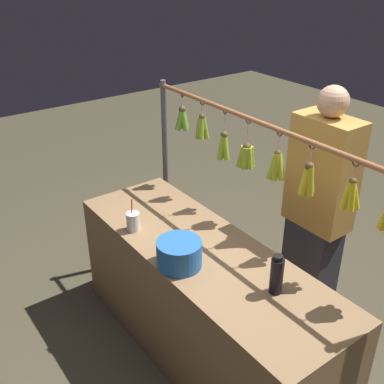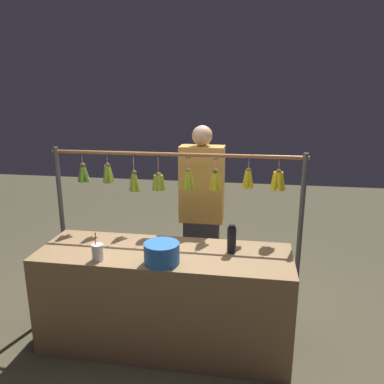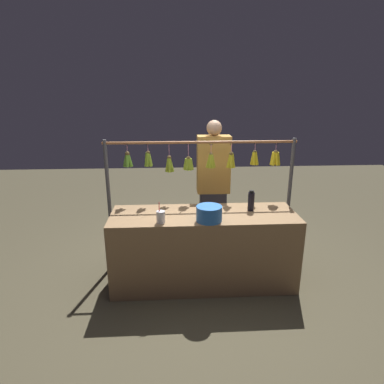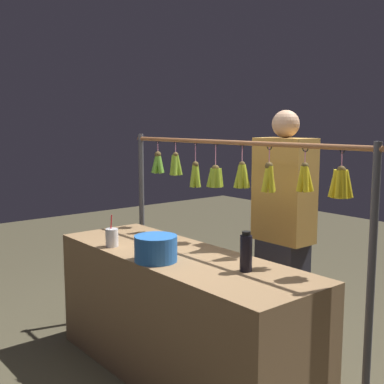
# 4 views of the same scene
# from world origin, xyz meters

# --- Properties ---
(ground_plane) EXTENTS (12.00, 12.00, 0.00)m
(ground_plane) POSITION_xyz_m (0.00, 0.00, 0.00)
(ground_plane) COLOR #48422F
(market_counter) EXTENTS (2.05, 0.68, 0.85)m
(market_counter) POSITION_xyz_m (0.00, 0.00, 0.42)
(market_counter) COLOR olive
(market_counter) RESTS_ON ground
(display_rack) EXTENTS (2.29, 0.14, 1.61)m
(display_rack) POSITION_xyz_m (-0.03, -0.45, 1.20)
(display_rack) COLOR #4C4C51
(display_rack) RESTS_ON ground
(water_bottle) EXTENTS (0.07, 0.07, 0.24)m
(water_bottle) POSITION_xyz_m (-0.54, -0.07, 0.96)
(water_bottle) COLOR black
(water_bottle) RESTS_ON market_counter
(blue_bucket) EXTENTS (0.27, 0.27, 0.16)m
(blue_bucket) POSITION_xyz_m (-0.03, 0.21, 0.93)
(blue_bucket) COLOR blue
(blue_bucket) RESTS_ON market_counter
(drink_cup) EXTENTS (0.09, 0.09, 0.22)m
(drink_cup) POSITION_xyz_m (0.46, 0.23, 0.91)
(drink_cup) COLOR silver
(drink_cup) RESTS_ON market_counter
(vendor_person) EXTENTS (0.43, 0.23, 1.79)m
(vendor_person) POSITION_xyz_m (-0.20, -0.80, 0.89)
(vendor_person) COLOR #2D2D38
(vendor_person) RESTS_ON ground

